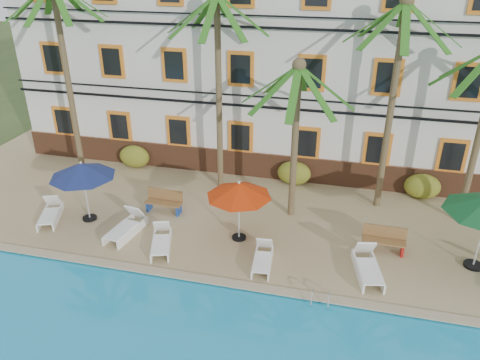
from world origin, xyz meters
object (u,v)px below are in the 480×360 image
(palm_b, at_px, (218,68))
(lounger_b, at_px, (126,227))
(umbrella_blue, at_px, (82,170))
(bench_left, at_px, (164,201))
(pool_ladder, at_px, (320,301))
(umbrella_red, at_px, (239,190))
(lounger_c, at_px, (161,241))
(lounger_d, at_px, (263,258))
(bench_right, at_px, (384,239))
(lounger_a, at_px, (50,213))
(palm_a, at_px, (64,57))
(lounger_e, at_px, (368,266))
(palm_c, at_px, (296,118))
(palm_d, at_px, (395,80))

(palm_b, xyz_separation_m, lounger_b, (-2.34, -4.61, -5.01))
(umbrella_blue, height_order, bench_left, umbrella_blue)
(lounger_b, distance_m, pool_ladder, 7.65)
(umbrella_red, relative_size, bench_left, 1.56)
(lounger_c, bearing_deg, lounger_b, 161.89)
(lounger_d, bearing_deg, lounger_c, 178.19)
(umbrella_red, bearing_deg, bench_right, 5.34)
(lounger_d, bearing_deg, lounger_a, 174.17)
(palm_a, relative_size, lounger_a, 4.60)
(palm_b, bearing_deg, umbrella_blue, -136.84)
(lounger_b, height_order, lounger_e, lounger_e)
(palm_c, xyz_separation_m, palm_d, (3.37, 1.58, 1.20))
(lounger_e, xyz_separation_m, pool_ladder, (-1.37, -1.69, -0.30))
(lounger_b, bearing_deg, lounger_a, 175.88)
(palm_c, relative_size, lounger_c, 3.28)
(lounger_e, height_order, pool_ladder, lounger_e)
(palm_d, bearing_deg, palm_a, -178.37)
(palm_a, xyz_separation_m, lounger_b, (4.25, -4.12, -5.23))
(lounger_b, xyz_separation_m, bench_left, (0.75, 1.92, 0.17))
(palm_a, xyz_separation_m, umbrella_red, (8.40, -3.41, -3.52))
(lounger_d, bearing_deg, bench_left, 150.73)
(lounger_b, bearing_deg, lounger_c, -18.11)
(palm_d, bearing_deg, lounger_e, -94.57)
(palm_c, xyz_separation_m, umbrella_blue, (-7.67, -2.29, -1.95))
(palm_a, distance_m, umbrella_red, 9.73)
(palm_a, relative_size, lounger_d, 5.09)
(palm_d, distance_m, lounger_b, 11.33)
(lounger_a, height_order, lounger_e, lounger_e)
(palm_c, relative_size, lounger_b, 3.04)
(palm_a, height_order, umbrella_blue, palm_a)
(palm_b, xyz_separation_m, palm_c, (3.42, -1.69, -1.24))
(palm_d, xyz_separation_m, lounger_a, (-12.50, -4.26, -4.99))
(lounger_c, xyz_separation_m, bench_right, (7.67, 1.72, 0.19))
(palm_b, xyz_separation_m, bench_left, (-1.59, -2.69, -4.84))
(palm_d, height_order, lounger_c, palm_d)
(palm_d, bearing_deg, palm_b, 179.08)
(palm_d, bearing_deg, lounger_c, -146.23)
(bench_right, bearing_deg, umbrella_blue, -177.13)
(palm_d, distance_m, umbrella_blue, 12.11)
(umbrella_red, xyz_separation_m, lounger_a, (-7.53, -0.47, -1.74))
(lounger_b, bearing_deg, umbrella_red, 9.72)
(bench_right, bearing_deg, lounger_a, -175.72)
(palm_a, bearing_deg, umbrella_blue, -56.21)
(lounger_d, bearing_deg, palm_c, 82.94)
(umbrella_red, bearing_deg, bench_left, 160.51)
(umbrella_blue, relative_size, lounger_b, 1.21)
(umbrella_blue, bearing_deg, lounger_e, -5.08)
(palm_d, distance_m, lounger_e, 6.93)
(pool_ladder, bearing_deg, palm_a, 152.21)
(lounger_d, bearing_deg, lounger_e, 5.44)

